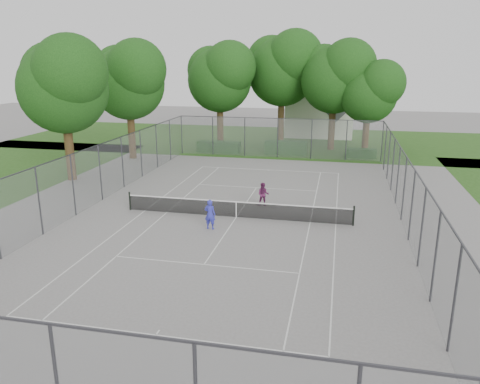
% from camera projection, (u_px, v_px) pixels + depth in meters
% --- Properties ---
extents(ground, '(120.00, 120.00, 0.00)m').
position_uv_depth(ground, '(236.00, 217.00, 26.21)').
color(ground, slate).
rests_on(ground, ground).
extents(grass_far, '(60.00, 20.00, 0.00)m').
position_uv_depth(grass_far, '(288.00, 141.00, 50.65)').
color(grass_far, '#244D16').
rests_on(grass_far, ground).
extents(court_markings, '(11.03, 23.83, 0.01)m').
position_uv_depth(court_markings, '(236.00, 217.00, 26.21)').
color(court_markings, silver).
rests_on(court_markings, ground).
extents(tennis_net, '(12.87, 0.10, 1.10)m').
position_uv_depth(tennis_net, '(236.00, 209.00, 26.07)').
color(tennis_net, black).
rests_on(tennis_net, ground).
extents(perimeter_fence, '(18.08, 34.08, 3.52)m').
position_uv_depth(perimeter_fence, '(236.00, 186.00, 25.71)').
color(perimeter_fence, '#38383D').
rests_on(perimeter_fence, ground).
extents(tree_far_left, '(7.16, 6.54, 10.29)m').
position_uv_depth(tree_far_left, '(220.00, 75.00, 45.38)').
color(tree_far_left, '#3C2A16').
rests_on(tree_far_left, ground).
extents(tree_far_midleft, '(7.96, 7.27, 11.45)m').
position_uv_depth(tree_far_midleft, '(283.00, 66.00, 47.12)').
color(tree_far_midleft, '#3C2A16').
rests_on(tree_far_midleft, ground).
extents(tree_far_midright, '(7.26, 6.63, 10.43)m').
position_uv_depth(tree_far_midright, '(336.00, 74.00, 43.88)').
color(tree_far_midright, '#3C2A16').
rests_on(tree_far_midright, ground).
extents(tree_far_right, '(5.96, 5.44, 8.57)m').
position_uv_depth(tree_far_right, '(370.00, 90.00, 42.17)').
color(tree_far_right, '#3C2A16').
rests_on(tree_far_right, ground).
extents(tree_side_back, '(7.12, 6.50, 10.24)m').
position_uv_depth(tree_side_back, '(129.00, 77.00, 39.85)').
color(tree_side_back, '#3C2A16').
rests_on(tree_side_back, ground).
extents(tree_side_front, '(7.13, 6.51, 10.25)m').
position_uv_depth(tree_side_front, '(63.00, 81.00, 32.43)').
color(tree_side_front, '#3C2A16').
rests_on(tree_side_front, ground).
extents(hedge_left, '(4.06, 1.22, 1.02)m').
position_uv_depth(hedge_left, '(219.00, 147.00, 44.42)').
color(hedge_left, '#194215').
rests_on(hedge_left, ground).
extents(hedge_mid, '(3.86, 1.10, 1.21)m').
position_uv_depth(hedge_mid, '(286.00, 148.00, 43.43)').
color(hedge_mid, '#194215').
rests_on(hedge_mid, ground).
extents(hedge_right, '(2.69, 0.99, 0.81)m').
position_uv_depth(hedge_right, '(361.00, 153.00, 41.93)').
color(hedge_right, '#194215').
rests_on(hedge_right, ground).
extents(house, '(7.43, 5.76, 9.25)m').
position_uv_depth(house, '(320.00, 103.00, 53.21)').
color(house, silver).
rests_on(house, ground).
extents(girl_player, '(0.60, 0.41, 1.60)m').
position_uv_depth(girl_player, '(210.00, 214.00, 24.23)').
color(girl_player, '#3033B7').
rests_on(girl_player, ground).
extents(woman_player, '(0.73, 0.59, 1.44)m').
position_uv_depth(woman_player, '(263.00, 194.00, 28.04)').
color(woman_player, '#63214E').
rests_on(woman_player, ground).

